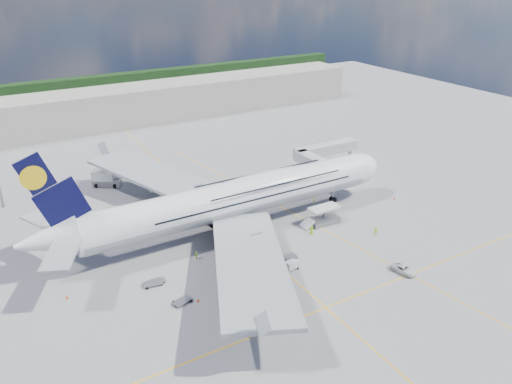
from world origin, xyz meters
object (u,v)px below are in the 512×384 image
crew_nose (314,200)px  baggage_tug (246,258)px  cone_wing_left_outer (153,205)px  cargo_loader (323,218)px  airliner (236,198)px  dolly_nose_far (289,256)px  cone_wing_right_inner (246,256)px  cone_tail (67,297)px  dolly_nose_near (291,265)px  catering_truck_outer (107,179)px  crew_wing (196,255)px  crew_loader (376,231)px  cone_wing_left_inner (185,212)px  cone_wing_right_outer (198,300)px  dolly_row_a (153,283)px  dolly_row_b (156,281)px  catering_truck_inner (171,209)px  dolly_row_c (245,269)px  dolly_back (182,301)px  crew_van (312,230)px  cone_nose (394,198)px  service_van (404,269)px  jet_bridge (322,156)px

crew_nose → baggage_tug: bearing=162.1°
cone_wing_left_outer → cargo_loader: bearing=-42.6°
airliner → dolly_nose_far: 16.50m
cone_wing_right_inner → cone_tail: bearing=173.4°
dolly_nose_near → cone_wing_left_outer: 38.81m
catering_truck_outer → crew_wing: catering_truck_outer is taller
crew_loader → cone_wing_left_inner: size_ratio=3.28×
dolly_nose_near → cone_wing_right_outer: 18.00m
dolly_row_a → cone_wing_right_outer: cone_wing_right_outer is taller
cargo_loader → catering_truck_outer: catering_truck_outer is taller
airliner → dolly_nose_near: size_ratio=26.97×
dolly_row_b → catering_truck_inner: (11.31, 21.67, 1.65)m
cargo_loader → catering_truck_inner: size_ratio=1.21×
baggage_tug → cone_wing_right_outer: bearing=-172.8°
airliner → dolly_row_a: size_ratio=23.73×
dolly_row_b → cone_wing_right_inner: size_ratio=4.95×
cone_wing_left_inner → cone_wing_right_inner: (2.64, -22.55, 0.02)m
cone_wing_right_inner → dolly_row_a: bearing=179.5°
airliner → dolly_row_c: airliner is taller
baggage_tug → catering_truck_inner: size_ratio=0.43×
dolly_back → crew_wing: crew_wing is taller
cone_wing_left_outer → dolly_nose_far: bearing=-66.9°
dolly_nose_far → baggage_tug: bearing=173.5°
dolly_row_b → crew_nose: bearing=18.6°
crew_nose → crew_van: bearing=-174.6°
catering_truck_inner → cone_wing_right_inner: size_ratio=11.32×
dolly_nose_far → catering_truck_inner: (-12.61, 26.42, 1.65)m
catering_truck_inner → crew_van: bearing=-44.1°
cone_nose → cone_wing_left_outer: bearing=153.4°
cone_wing_left_outer → cone_wing_left_inner: bearing=-53.5°
dolly_row_c → cone_tail: bearing=163.9°
catering_truck_outer → cone_tail: size_ratio=12.26×
dolly_nose_far → service_van: bearing=-30.0°
crew_nose → cone_wing_right_inner: (-24.50, -12.27, -0.54)m
crew_nose → cone_tail: 56.31m
crew_loader → dolly_back: bearing=-136.3°
dolly_row_a → jet_bridge: bearing=30.0°
baggage_tug → crew_loader: bearing=-29.4°
catering_truck_inner → cone_wing_right_outer: catering_truck_inner is taller
jet_bridge → dolly_row_b: jet_bridge is taller
cone_wing_left_inner → dolly_nose_far: bearing=-70.8°
dolly_back → cone_wing_right_inner: 16.92m
dolly_nose_far → service_van: service_van is taller
catering_truck_inner → catering_truck_outer: size_ratio=0.93×
airliner → crew_wing: (-11.93, -6.53, -6.06)m
dolly_row_a → catering_truck_outer: bearing=91.5°
service_van → jet_bridge: bearing=62.2°
dolly_back → dolly_nose_far: dolly_back is taller
cone_wing_right_outer → crew_van: bearing=16.8°
cargo_loader → crew_nose: 9.67m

